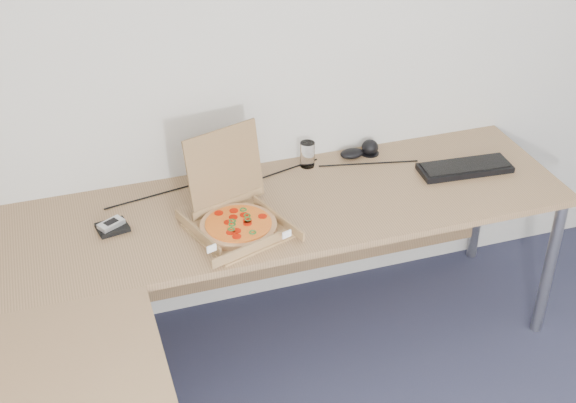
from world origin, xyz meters
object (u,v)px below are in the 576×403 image
object	(u,v)px
keyboard	(465,168)
wallet	(112,227)
desk	(214,293)
pizza_box	(237,220)
drinking_glass	(307,154)

from	to	relation	value
keyboard	wallet	bearing A→B (deg)	-176.68
desk	pizza_box	world-z (taller)	pizza_box
pizza_box	wallet	xyz separation A→B (m)	(-0.46, 0.14, -0.03)
desk	pizza_box	xyz separation A→B (m)	(0.17, 0.32, 0.07)
wallet	drinking_glass	bearing A→B (deg)	4.10
pizza_box	drinking_glass	xyz separation A→B (m)	(0.42, 0.37, 0.02)
keyboard	wallet	distance (m)	1.52
drinking_glass	keyboard	bearing A→B (deg)	-21.69
keyboard	pizza_box	bearing A→B (deg)	-169.40
wallet	pizza_box	bearing A→B (deg)	-27.64
desk	drinking_glass	world-z (taller)	drinking_glass
keyboard	drinking_glass	bearing A→B (deg)	162.52
pizza_box	keyboard	distance (m)	1.06
keyboard	wallet	world-z (taller)	keyboard
desk	drinking_glass	xyz separation A→B (m)	(0.59, 0.69, 0.09)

